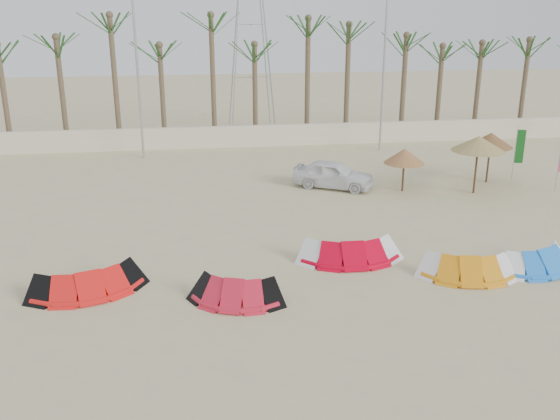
{
  "coord_description": "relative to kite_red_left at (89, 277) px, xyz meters",
  "views": [
    {
      "loc": [
        -2.97,
        -15.66,
        8.82
      ],
      "look_at": [
        0.0,
        6.0,
        1.3
      ],
      "focal_mm": 40.0,
      "sensor_mm": 36.0,
      "label": 1
    }
  ],
  "objects": [
    {
      "name": "palm_line",
      "position": [
        7.19,
        20.57,
        6.02
      ],
      "size": [
        52.0,
        4.0,
        7.7
      ],
      "color": "brown",
      "rests_on": "ground"
    },
    {
      "name": "lamp_b",
      "position": [
        0.56,
        17.07,
        5.35
      ],
      "size": [
        1.25,
        0.14,
        11.0
      ],
      "color": "#A5A8AD",
      "rests_on": "ground"
    },
    {
      "name": "ground",
      "position": [
        6.53,
        -2.93,
        -0.42
      ],
      "size": [
        120.0,
        120.0,
        0.0
      ],
      "primitive_type": "plane",
      "color": "#C6B982",
      "rests_on": "ground"
    },
    {
      "name": "flag_green",
      "position": [
        19.7,
        10.28,
        1.14
      ],
      "size": [
        0.44,
        0.13,
        2.63
      ],
      "color": "#A5A8AD",
      "rests_on": "ground"
    },
    {
      "name": "parasol_mid",
      "position": [
        16.45,
        8.03,
        1.96
      ],
      "size": [
        2.45,
        2.45,
        2.74
      ],
      "color": "#4C331E",
      "rests_on": "ground"
    },
    {
      "name": "kite_blue",
      "position": [
        14.89,
        -0.38,
        -0.0
      ],
      "size": [
        3.25,
        2.23,
        0.9
      ],
      "color": "blue",
      "rests_on": "ground"
    },
    {
      "name": "lamp_c",
      "position": [
        14.56,
        17.07,
        5.35
      ],
      "size": [
        1.25,
        0.14,
        11.0
      ],
      "color": "#A5A8AD",
      "rests_on": "ground"
    },
    {
      "name": "kite_orange",
      "position": [
        12.22,
        -0.57,
        -0.0
      ],
      "size": [
        3.39,
        2.06,
        0.9
      ],
      "color": "orange",
      "rests_on": "ground"
    },
    {
      "name": "kite_red_mid",
      "position": [
        4.52,
        -1.31,
        -0.0
      ],
      "size": [
        3.22,
        2.22,
        0.9
      ],
      "color": "red",
      "rests_on": "ground"
    },
    {
      "name": "pylon",
      "position": [
        7.53,
        25.07,
        -0.42
      ],
      "size": [
        3.0,
        3.0,
        14.0
      ],
      "primitive_type": null,
      "color": "#A5A8AD",
      "rests_on": "ground"
    },
    {
      "name": "parasol_left",
      "position": [
        13.21,
        8.81,
        1.29
      ],
      "size": [
        1.93,
        1.93,
        2.07
      ],
      "color": "#4C331E",
      "rests_on": "ground"
    },
    {
      "name": "kite_red_left",
      "position": [
        0.0,
        0.0,
        0.0
      ],
      "size": [
        3.88,
        2.45,
        0.9
      ],
      "color": "red",
      "rests_on": "ground"
    },
    {
      "name": "boundary_wall",
      "position": [
        6.53,
        19.07,
        0.23
      ],
      "size": [
        60.0,
        0.3,
        1.3
      ],
      "primitive_type": "cube",
      "color": "beige",
      "rests_on": "ground"
    },
    {
      "name": "parasol_right",
      "position": [
        17.86,
        9.67,
        1.73
      ],
      "size": [
        2.17,
        2.17,
        2.51
      ],
      "color": "#4C331E",
      "rests_on": "ground"
    },
    {
      "name": "car",
      "position": [
        10.06,
        9.81,
        0.24
      ],
      "size": [
        4.16,
        3.2,
        1.32
      ],
      "primitive_type": "imported",
      "rotation": [
        0.0,
        0.0,
        1.08
      ],
      "color": "white",
      "rests_on": "ground"
    },
    {
      "name": "kite_red_right",
      "position": [
        8.72,
        1.32,
        0.0
      ],
      "size": [
        3.6,
        1.58,
        0.9
      ],
      "color": "#C40019",
      "rests_on": "ground"
    }
  ]
}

